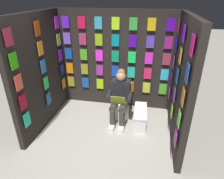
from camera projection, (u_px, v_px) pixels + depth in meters
ground_plane at (95, 161)px, 3.37m from camera, size 30.00×30.00×0.00m
display_wall_back at (116, 61)px, 4.63m from camera, size 2.72×0.14×2.29m
display_wall_left at (181, 83)px, 3.49m from camera, size 0.14×1.96×2.29m
display_wall_right at (41, 72)px, 3.96m from camera, size 0.14×1.96×2.29m
toilet at (121, 103)px, 4.49m from camera, size 0.41×0.56×0.77m
person_reading at (120, 97)px, 4.17m from camera, size 0.53×0.69×1.19m
comic_longbox_near at (140, 117)px, 4.24m from camera, size 0.29×0.72×0.36m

